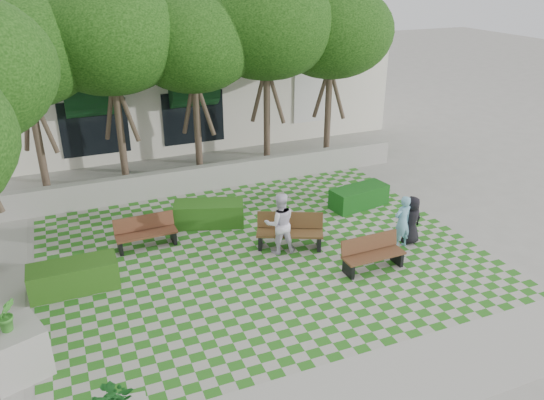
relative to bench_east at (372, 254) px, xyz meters
name	(u,v)px	position (x,y,z in m)	size (l,w,h in m)	color
ground	(276,272)	(-2.46, 0.81, -0.44)	(90.00, 90.00, 0.00)	gray
lawn	(262,254)	(-2.46, 1.81, -0.43)	(12.00, 12.00, 0.00)	#2B721E
sidewalk_south	(370,391)	(-2.46, -3.89, -0.43)	(16.00, 2.00, 0.01)	#9E9B93
retaining_wall	(210,177)	(-2.46, 7.01, 0.01)	(15.00, 0.36, 0.90)	#9E9B93
bench_east	(372,254)	(0.00, 0.00, 0.00)	(1.75, 0.62, 0.91)	#502F1B
bench_mid	(290,232)	(-1.55, 1.95, 0.04)	(1.99, 1.37, 1.00)	#4E351B
bench_west	(146,233)	(-5.39, 3.55, 0.00)	(1.75, 0.62, 0.91)	#552E1D
hedge_east	(359,197)	(1.75, 3.59, -0.09)	(2.00, 0.80, 0.70)	#134816
hedge_midleft	(209,214)	(-3.31, 4.21, -0.06)	(2.15, 0.86, 0.75)	#204F15
hedge_west	(74,277)	(-7.47, 1.98, -0.06)	(2.14, 0.86, 0.75)	#234E15
planter_back	(15,349)	(-8.72, -0.73, 0.15)	(1.36, 1.36, 1.77)	#9E9B93
person_blue	(402,222)	(1.41, 0.71, 0.36)	(0.58, 0.38, 1.60)	#70B1CD
person_dark	(411,220)	(1.81, 0.82, 0.29)	(0.71, 0.46, 1.46)	black
person_white	(280,223)	(-1.94, 1.79, 0.46)	(0.88, 0.68, 1.81)	white
tree_row	(147,47)	(-4.32, 6.77, 4.74)	(17.70, 13.40, 7.41)	#47382B
building	(180,78)	(-1.52, 14.89, 2.08)	(18.00, 8.92, 5.15)	silver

